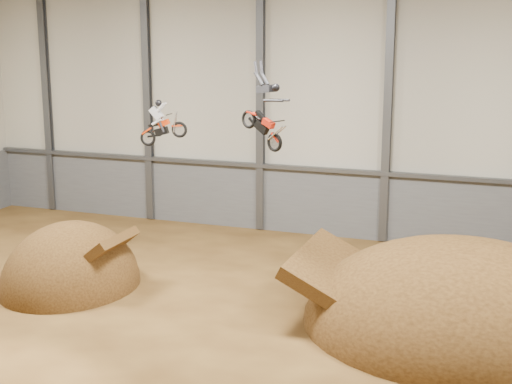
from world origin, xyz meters
TOP-DOWN VIEW (x-y plane):
  - floor at (0.00, 0.00)m, footprint 40.00×40.00m
  - back_wall at (0.00, 15.00)m, footprint 40.00×0.10m
  - lower_band_back at (0.00, 14.90)m, footprint 39.80×0.18m
  - steel_rail at (0.00, 14.75)m, footprint 39.80×0.35m
  - steel_column_0 at (-16.67, 14.80)m, footprint 0.40×0.36m
  - steel_column_1 at (-10.00, 14.80)m, footprint 0.40×0.36m
  - steel_column_2 at (-3.33, 14.80)m, footprint 0.40×0.36m
  - steel_column_3 at (3.33, 14.80)m, footprint 0.40×0.36m
  - takeoff_ramp at (-7.75, 3.57)m, footprint 5.52×6.36m
  - landing_ramp at (7.96, 4.49)m, footprint 11.30×10.00m
  - fmx_rider_a at (-4.73, 6.65)m, footprint 2.68×1.15m
  - fmx_rider_b at (0.60, 3.59)m, footprint 3.67×2.23m

SIDE VIEW (x-z plane):
  - floor at x=0.00m, z-range 0.00..0.00m
  - takeoff_ramp at x=-7.75m, z-range -2.76..2.76m
  - landing_ramp at x=7.96m, z-range -3.26..3.26m
  - lower_band_back at x=0.00m, z-range 0.00..3.50m
  - steel_rail at x=0.00m, z-range 3.45..3.65m
  - fmx_rider_a at x=-4.73m, z-range 5.63..8.08m
  - back_wall at x=0.00m, z-range 0.00..14.00m
  - steel_column_0 at x=-16.67m, z-range 0.05..13.95m
  - steel_column_1 at x=-10.00m, z-range 0.05..13.95m
  - steel_column_2 at x=-3.33m, z-range 0.05..13.95m
  - steel_column_3 at x=3.33m, z-range 0.05..13.95m
  - fmx_rider_b at x=0.60m, z-range 6.14..9.64m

